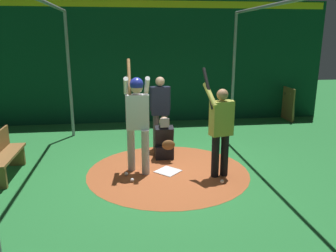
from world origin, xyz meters
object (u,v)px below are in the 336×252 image
at_px(bat_rack, 285,104).
at_px(baseball_0, 126,174).
at_px(home_plate, 168,171).
at_px(catcher, 164,142).
at_px(bench, 3,155).
at_px(baseball_2, 132,180).
at_px(batter, 137,115).
at_px(umpire, 160,109).
at_px(visitor, 221,127).
at_px(baseball_1, 222,182).

distance_m(bat_rack, baseball_0, 6.75).
distance_m(home_plate, catcher, 0.88).
xyz_separation_m(bench, baseball_2, (0.62, 2.43, -0.39)).
distance_m(batter, baseball_2, 1.23).
distance_m(batter, umpire, 1.52).
height_order(home_plate, batter, batter).
distance_m(batter, visitor, 1.60).
height_order(umpire, baseball_1, umpire).
bearing_deg(umpire, baseball_2, -21.41).
distance_m(umpire, bench, 3.45).
xyz_separation_m(batter, bench, (-0.12, -2.57, -0.73)).
bearing_deg(baseball_1, bat_rack, 143.52).
height_order(umpire, baseball_0, umpire).
distance_m(catcher, visitor, 1.59).
relative_size(visitor, bat_rack, 1.75).
xyz_separation_m(umpire, baseball_0, (1.58, -0.84, -0.93)).
xyz_separation_m(bat_rack, baseball_1, (4.77, -3.53, -0.45)).
relative_size(batter, catcher, 2.33).
height_order(baseball_0, baseball_1, same).
bearing_deg(home_plate, baseball_1, 52.63).
xyz_separation_m(visitor, baseball_0, (-0.21, -1.79, -0.95)).
xyz_separation_m(home_plate, catcher, (-0.80, 0.02, 0.36)).
bearing_deg(visitor, baseball_1, -20.10).
relative_size(catcher, bat_rack, 0.80).
relative_size(home_plate, baseball_1, 5.68).
relative_size(home_plate, catcher, 0.44).
distance_m(catcher, baseball_1, 1.77).
bearing_deg(baseball_0, catcher, 136.81).
xyz_separation_m(bat_rack, bench, (3.87, -7.60, -0.06)).
bearing_deg(baseball_1, baseball_0, -108.65).
height_order(home_plate, bat_rack, bat_rack).
distance_m(umpire, bat_rack, 5.16).
bearing_deg(umpire, visitor, 27.82).
relative_size(home_plate, umpire, 0.24).
xyz_separation_m(bench, baseball_1, (0.90, 4.07, -0.39)).
bearing_deg(umpire, baseball_1, 22.60).
xyz_separation_m(home_plate, visitor, (0.32, 0.96, 0.98)).
distance_m(baseball_0, baseball_1, 1.84).
distance_m(catcher, umpire, 0.90).
bearing_deg(baseball_1, umpire, -157.40).
bearing_deg(baseball_2, home_plate, 119.44).
bearing_deg(catcher, baseball_0, -43.19).
xyz_separation_m(umpire, bench, (1.27, -3.16, -0.54)).
bearing_deg(baseball_2, batter, 163.99).
distance_m(baseball_0, baseball_2, 0.32).
height_order(baseball_0, baseball_2, same).
height_order(home_plate, bench, bench).
bearing_deg(bat_rack, baseball_2, -49.03).
distance_m(bench, baseball_2, 2.53).
height_order(home_plate, baseball_0, baseball_0).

